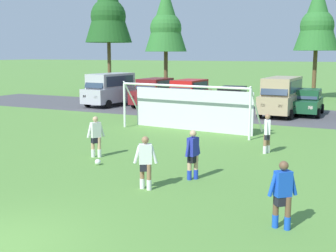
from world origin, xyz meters
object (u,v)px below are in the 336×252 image
object	(u,v)px
parked_car_slot_right	(306,102)
player_striker_near	(96,137)
soccer_goal	(189,107)
player_defender_far	(193,155)
player_winger_left	(267,134)
player_winger_right	(282,195)
parked_car_slot_left	(154,92)
parked_car_slot_center_left	(189,94)
parked_car_slot_far_left	(110,89)
soccer_ball	(98,162)
parked_car_slot_center_right	(281,95)
player_midfield_center	(145,163)
parked_car_slot_center	(232,98)

from	to	relation	value
parked_car_slot_right	player_striker_near	bearing A→B (deg)	-108.94
soccer_goal	player_defender_far	distance (m)	9.15
soccer_goal	player_winger_left	xyz separation A→B (m)	(4.98, -3.48, -0.47)
player_winger_right	parked_car_slot_left	xyz separation A→B (m)	(-13.91, 20.00, 0.29)
player_winger_left	parked_car_slot_right	bearing A→B (deg)	91.66
parked_car_slot_right	player_winger_right	bearing A→B (deg)	-82.76
soccer_goal	parked_car_slot_left	distance (m)	11.06
parked_car_slot_center_left	soccer_goal	bearing A→B (deg)	-66.45
soccer_goal	parked_car_slot_far_left	bearing A→B (deg)	142.54
parked_car_slot_center_left	parked_car_slot_right	size ratio (longest dim) A/B	1.09
player_winger_left	parked_car_slot_center_left	distance (m)	14.64
player_striker_near	soccer_ball	bearing A→B (deg)	-52.35
soccer_ball	parked_car_slot_center_left	distance (m)	16.89
soccer_goal	parked_car_slot_right	size ratio (longest dim) A/B	1.77
soccer_ball	player_winger_left	xyz separation A→B (m)	(5.15, 4.67, 0.71)
player_winger_right	parked_car_slot_left	world-z (taller)	parked_car_slot_left
soccer_goal	parked_car_slot_center_right	bearing A→B (deg)	68.22
parked_car_slot_far_left	player_midfield_center	bearing A→B (deg)	-53.82
parked_car_slot_center_right	player_striker_near	bearing A→B (deg)	-105.28
parked_car_slot_center	soccer_ball	bearing A→B (deg)	-88.65
soccer_goal	player_midfield_center	xyz separation A→B (m)	(2.85, -9.95, -0.47)
player_striker_near	parked_car_slot_far_left	xyz separation A→B (m)	(-9.13, 14.86, 0.52)
parked_car_slot_left	parked_car_slot_right	world-z (taller)	parked_car_slot_left
player_striker_near	parked_car_slot_right	bearing A→B (deg)	71.06
soccer_ball	parked_car_slot_center_right	bearing A→B (deg)	78.27
parked_car_slot_far_left	player_winger_right	bearing A→B (deg)	-47.62
parked_car_slot_center	parked_car_slot_right	distance (m)	5.19
soccer_ball	player_winger_right	xyz separation A→B (m)	(7.36, -3.06, 0.71)
player_winger_left	parked_car_slot_center	world-z (taller)	parked_car_slot_center
player_defender_far	parked_car_slot_center_right	xyz separation A→B (m)	(-0.55, 16.30, 0.52)
player_defender_far	parked_car_slot_far_left	size ratio (longest dim) A/B	0.33
parked_car_slot_far_left	parked_car_slot_center	bearing A→B (deg)	8.05
parked_car_slot_center_left	parked_car_slot_center_right	xyz separation A→B (m)	(6.81, -0.40, 0.23)
player_midfield_center	player_striker_near	bearing A→B (deg)	143.47
parked_car_slot_left	parked_car_slot_center_left	xyz separation A→B (m)	(3.08, -0.44, 0.00)
soccer_goal	parked_car_slot_center_right	xyz separation A→B (m)	(3.18, 7.95, 0.05)
soccer_ball	player_midfield_center	xyz separation A→B (m)	(3.02, -1.80, 0.71)
player_striker_near	parked_car_slot_right	world-z (taller)	parked_car_slot_right
parked_car_slot_far_left	parked_car_slot_center_left	world-z (taller)	parked_car_slot_far_left
parked_car_slot_left	player_winger_right	bearing A→B (deg)	-55.18
soccer_goal	player_midfield_center	size ratio (longest dim) A/B	4.60
soccer_ball	player_midfield_center	bearing A→B (deg)	-30.85
soccer_ball	soccer_goal	world-z (taller)	soccer_goal
parked_car_slot_center	player_striker_near	bearing A→B (deg)	-91.32
parked_car_slot_left	parked_car_slot_right	size ratio (longest dim) A/B	1.09
player_striker_near	player_winger_left	world-z (taller)	same
parked_car_slot_far_left	parked_car_slot_center_left	distance (m)	6.47
player_striker_near	parked_car_slot_center	size ratio (longest dim) A/B	0.38
player_winger_right	player_midfield_center	bearing A→B (deg)	163.84
parked_car_slot_center_left	parked_car_slot_center	bearing A→B (deg)	13.08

